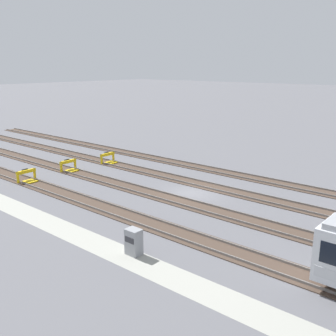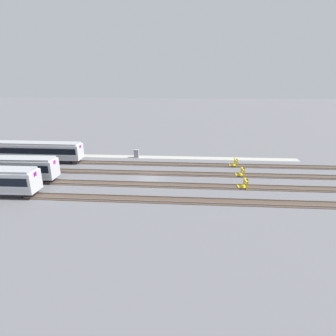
% 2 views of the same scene
% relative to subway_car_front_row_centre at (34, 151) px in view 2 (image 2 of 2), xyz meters
% --- Properties ---
extents(ground_plane, '(400.00, 400.00, 0.00)m').
position_rel_subway_car_front_row_centre_xyz_m(ground_plane, '(-22.72, 7.45, -2.04)').
color(ground_plane, '#5B5B60').
extents(service_walkway, '(54.00, 2.00, 0.01)m').
position_rel_subway_car_front_row_centre_xyz_m(service_walkway, '(-22.72, -4.56, -2.04)').
color(service_walkway, '#9E9E93').
rests_on(service_walkway, ground).
extents(rail_track_nearest, '(90.00, 2.24, 0.21)m').
position_rel_subway_car_front_row_centre_xyz_m(rail_track_nearest, '(-22.72, -0.06, -2.00)').
color(rail_track_nearest, '#47382D').
rests_on(rail_track_nearest, ground).
extents(rail_track_near_inner, '(90.00, 2.24, 0.21)m').
position_rel_subway_car_front_row_centre_xyz_m(rail_track_near_inner, '(-22.72, 4.94, -2.00)').
color(rail_track_near_inner, '#47382D').
rests_on(rail_track_near_inner, ground).
extents(rail_track_middle, '(90.00, 2.24, 0.21)m').
position_rel_subway_car_front_row_centre_xyz_m(rail_track_middle, '(-22.72, 9.95, -2.00)').
color(rail_track_middle, '#47382D').
rests_on(rail_track_middle, ground).
extents(rail_track_far_inner, '(90.00, 2.24, 0.21)m').
position_rel_subway_car_front_row_centre_xyz_m(rail_track_far_inner, '(-22.72, 14.95, -2.00)').
color(rail_track_far_inner, '#47382D').
rests_on(rail_track_far_inner, ground).
extents(subway_car_front_row_centre, '(18.03, 3.01, 3.70)m').
position_rel_subway_car_front_row_centre_xyz_m(subway_car_front_row_centre, '(0.00, 0.00, 0.00)').
color(subway_car_front_row_centre, silver).
rests_on(subway_car_front_row_centre, ground).
extents(bumper_stop_nearest_track, '(1.36, 2.01, 1.22)m').
position_rel_subway_car_front_row_centre_xyz_m(bumper_stop_nearest_track, '(-36.79, -0.05, -1.53)').
color(bumper_stop_nearest_track, gold).
rests_on(bumper_stop_nearest_track, ground).
extents(bumper_stop_near_inner_track, '(1.36, 2.01, 1.22)m').
position_rel_subway_car_front_row_centre_xyz_m(bumper_stop_near_inner_track, '(-37.02, 4.95, -1.53)').
color(bumper_stop_near_inner_track, gold).
rests_on(bumper_stop_near_inner_track, ground).
extents(bumper_stop_middle_track, '(1.36, 2.00, 1.22)m').
position_rel_subway_car_front_row_centre_xyz_m(bumper_stop_middle_track, '(-36.46, 9.95, -1.53)').
color(bumper_stop_middle_track, gold).
rests_on(bumper_stop_middle_track, ground).
extents(electrical_cabinet, '(0.90, 0.73, 1.60)m').
position_rel_subway_car_front_row_centre_xyz_m(electrical_cabinet, '(-18.47, -4.03, -1.24)').
color(electrical_cabinet, gray).
rests_on(electrical_cabinet, ground).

